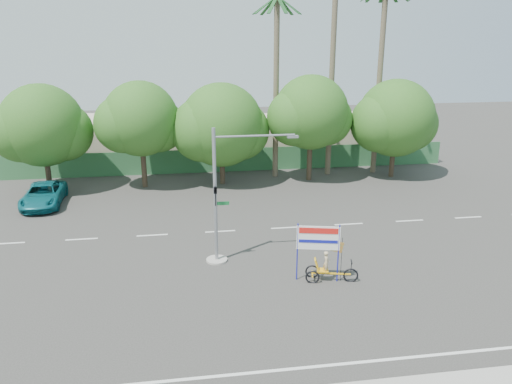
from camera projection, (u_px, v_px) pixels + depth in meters
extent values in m
plane|color=#33302D|center=(279.00, 295.00, 22.58)|extent=(120.00, 120.00, 0.00)
cube|color=#336B3D|center=(231.00, 160.00, 42.53)|extent=(38.00, 0.08, 2.00)
cube|color=beige|center=(115.00, 141.00, 45.05)|extent=(12.00, 8.00, 4.00)
cube|color=beige|center=(309.00, 138.00, 47.66)|extent=(14.00, 8.00, 3.60)
cylinder|color=#473828|center=(48.00, 168.00, 37.02)|extent=(0.40, 0.40, 3.52)
sphere|color=#1A591A|center=(42.00, 125.00, 36.05)|extent=(6.00, 6.00, 6.00)
sphere|color=#1A591A|center=(63.00, 132.00, 36.70)|extent=(4.32, 4.32, 4.32)
sphere|color=#1A591A|center=(22.00, 131.00, 35.72)|extent=(4.56, 4.56, 4.56)
cylinder|color=#473828|center=(144.00, 163.00, 37.98)|extent=(0.40, 0.40, 3.74)
sphere|color=#1A591A|center=(140.00, 119.00, 36.95)|extent=(5.60, 5.60, 5.60)
sphere|color=#1A591A|center=(158.00, 126.00, 37.59)|extent=(4.03, 4.03, 4.03)
sphere|color=#1A591A|center=(123.00, 124.00, 36.64)|extent=(4.26, 4.26, 4.26)
cylinder|color=#473828|center=(222.00, 163.00, 38.90)|extent=(0.40, 0.40, 3.30)
sphere|color=#1A591A|center=(221.00, 125.00, 37.99)|extent=(6.40, 6.40, 6.40)
sphere|color=#1A591A|center=(240.00, 131.00, 38.63)|extent=(4.61, 4.61, 4.61)
sphere|color=#1A591A|center=(203.00, 130.00, 37.64)|extent=(4.86, 4.86, 4.86)
cylinder|color=#473828|center=(310.00, 156.00, 39.80)|extent=(0.40, 0.40, 3.87)
sphere|color=#1A591A|center=(311.00, 112.00, 38.73)|extent=(5.80, 5.80, 5.80)
sphere|color=#1A591A|center=(326.00, 119.00, 39.39)|extent=(4.18, 4.18, 4.18)
sphere|color=#1A591A|center=(295.00, 118.00, 38.42)|extent=(4.41, 4.41, 4.41)
cylinder|color=#473828|center=(392.00, 156.00, 40.86)|extent=(0.40, 0.40, 3.43)
sphere|color=#1A591A|center=(396.00, 118.00, 39.91)|extent=(6.20, 6.20, 6.20)
sphere|color=#1A591A|center=(410.00, 124.00, 40.56)|extent=(4.46, 4.46, 4.46)
sphere|color=#1A591A|center=(380.00, 123.00, 39.57)|extent=(4.71, 4.71, 4.71)
cylinder|color=#70604C|center=(332.00, 71.00, 39.50)|extent=(0.44, 0.44, 17.00)
cylinder|color=#70604C|center=(379.00, 83.00, 40.37)|extent=(0.44, 0.44, 15.00)
cylinder|color=#70604C|center=(276.00, 91.00, 39.32)|extent=(0.44, 0.44, 14.00)
cube|color=#1C4C21|center=(289.00, 5.00, 37.53)|extent=(1.91, 0.28, 1.36)
cube|color=#1C4C21|center=(285.00, 5.00, 38.07)|extent=(1.65, 1.44, 1.36)
cube|color=#1C4C21|center=(277.00, 6.00, 38.29)|extent=(0.61, 1.93, 1.36)
cube|color=#1C4C21|center=(269.00, 5.00, 38.10)|extent=(1.20, 1.80, 1.36)
cube|color=#1C4C21|center=(265.00, 5.00, 37.57)|extent=(1.89, 0.92, 1.36)
cube|color=#1C4C21|center=(266.00, 5.00, 36.97)|extent=(1.89, 0.92, 1.36)
cube|color=#1C4C21|center=(273.00, 4.00, 36.56)|extent=(1.20, 1.80, 1.36)
cube|color=#1C4C21|center=(282.00, 4.00, 36.55)|extent=(0.61, 1.93, 1.36)
cube|color=#1C4C21|center=(288.00, 5.00, 36.93)|extent=(1.65, 1.44, 1.36)
cylinder|color=gray|center=(217.00, 260.00, 25.98)|extent=(1.10, 1.10, 0.10)
cylinder|color=gray|center=(215.00, 197.00, 24.93)|extent=(0.18, 0.18, 7.00)
cylinder|color=gray|center=(255.00, 136.00, 24.29)|extent=(4.00, 0.10, 0.10)
cube|color=gray|center=(293.00, 137.00, 24.59)|extent=(0.55, 0.20, 0.12)
imported|color=black|center=(215.00, 197.00, 24.70)|extent=(0.16, 0.20, 1.00)
cube|color=#14662D|center=(222.00, 203.00, 25.09)|extent=(0.70, 0.04, 0.18)
torus|color=black|center=(351.00, 275.00, 23.73)|extent=(0.72, 0.25, 0.72)
torus|color=black|center=(312.00, 271.00, 24.17)|extent=(0.68, 0.23, 0.68)
torus|color=black|center=(312.00, 277.00, 23.60)|extent=(0.68, 0.23, 0.68)
cube|color=#F7B015|center=(332.00, 273.00, 23.78)|extent=(1.78, 0.49, 0.06)
cube|color=#F7B015|center=(312.00, 274.00, 23.88)|extent=(0.21, 0.64, 0.05)
cube|color=#F7B015|center=(323.00, 270.00, 23.77)|extent=(0.62, 0.56, 0.06)
cube|color=#F7B015|center=(317.00, 264.00, 23.70)|extent=(0.34, 0.49, 0.58)
cylinder|color=black|center=(351.00, 267.00, 23.60)|extent=(0.04, 0.04, 0.59)
cube|color=black|center=(352.00, 262.00, 23.51)|extent=(0.15, 0.48, 0.04)
imported|color=#CCB284|center=(326.00, 263.00, 23.63)|extent=(0.37, 0.47, 1.15)
cylinder|color=#171BAD|center=(297.00, 252.00, 23.60)|extent=(0.07, 0.07, 2.89)
cylinder|color=#171BAD|center=(338.00, 253.00, 23.44)|extent=(0.07, 0.07, 2.89)
cube|color=white|center=(318.00, 238.00, 23.29)|extent=(1.99, 0.52, 1.18)
cube|color=red|center=(319.00, 231.00, 23.14)|extent=(1.77, 0.44, 0.28)
cube|color=#171BAD|center=(318.00, 241.00, 23.30)|extent=(1.77, 0.44, 0.15)
cylinder|color=black|center=(341.00, 260.00, 23.52)|extent=(0.03, 0.03, 2.24)
cube|color=red|center=(334.00, 246.00, 23.34)|extent=(0.93, 0.24, 0.70)
imported|color=#0F6069|center=(44.00, 195.00, 34.23)|extent=(2.65, 5.40, 1.48)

